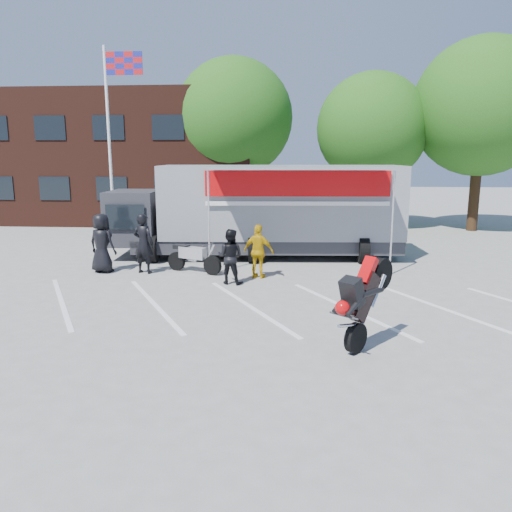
# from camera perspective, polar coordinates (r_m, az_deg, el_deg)

# --- Properties ---
(ground) EXTENTS (100.00, 100.00, 0.00)m
(ground) POSITION_cam_1_polar(r_m,az_deg,el_deg) (11.42, -2.20, -7.22)
(ground) COLOR #989893
(ground) RESTS_ON ground
(parking_bay_lines) EXTENTS (18.09, 13.33, 0.01)m
(parking_bay_lines) POSITION_cam_1_polar(r_m,az_deg,el_deg) (12.36, -1.65, -5.72)
(parking_bay_lines) COLOR white
(parking_bay_lines) RESTS_ON ground
(office_building) EXTENTS (18.00, 8.00, 7.00)m
(office_building) POSITION_cam_1_polar(r_m,az_deg,el_deg) (30.88, -17.20, 10.64)
(office_building) COLOR #3F1D14
(office_building) RESTS_ON ground
(flagpole) EXTENTS (1.61, 0.12, 8.00)m
(flagpole) POSITION_cam_1_polar(r_m,az_deg,el_deg) (22.11, -15.91, 14.64)
(flagpole) COLOR white
(flagpole) RESTS_ON ground
(tree_left) EXTENTS (6.12, 6.12, 8.64)m
(tree_left) POSITION_cam_1_polar(r_m,az_deg,el_deg) (27.01, -2.55, 15.48)
(tree_left) COLOR #382314
(tree_left) RESTS_ON ground
(tree_mid) EXTENTS (5.44, 5.44, 7.68)m
(tree_mid) POSITION_cam_1_polar(r_m,az_deg,el_deg) (26.04, 13.13, 13.98)
(tree_mid) COLOR #382314
(tree_mid) RESTS_ON ground
(tree_right) EXTENTS (6.46, 6.46, 9.12)m
(tree_right) POSITION_cam_1_polar(r_m,az_deg,el_deg) (26.80, 24.41, 15.21)
(tree_right) COLOR #382314
(tree_right) RESTS_ON ground
(transporter_truck) EXTENTS (10.68, 5.65, 3.30)m
(transporter_truck) POSITION_cam_1_polar(r_m,az_deg,el_deg) (18.27, 1.24, -0.11)
(transporter_truck) COLOR gray
(transporter_truck) RESTS_ON ground
(parked_motorcycle) EXTENTS (2.12, 1.43, 1.06)m
(parked_motorcycle) POSITION_cam_1_polar(r_m,az_deg,el_deg) (15.97, -7.05, -1.88)
(parked_motorcycle) COLOR silver
(parked_motorcycle) RESTS_ON ground
(stunt_bike_rider) EXTENTS (1.64, 1.76, 1.93)m
(stunt_bike_rider) POSITION_cam_1_polar(r_m,az_deg,el_deg) (10.23, 13.22, -9.79)
(stunt_bike_rider) COLOR black
(stunt_bike_rider) RESTS_ON ground
(spectator_leather_a) EXTENTS (1.05, 0.85, 1.87)m
(spectator_leather_a) POSITION_cam_1_polar(r_m,az_deg,el_deg) (16.45, -17.20, 1.40)
(spectator_leather_a) COLOR black
(spectator_leather_a) RESTS_ON ground
(spectator_leather_b) EXTENTS (0.79, 0.63, 1.89)m
(spectator_leather_b) POSITION_cam_1_polar(r_m,az_deg,el_deg) (15.99, -12.73, 1.40)
(spectator_leather_b) COLOR black
(spectator_leather_b) RESTS_ON ground
(spectator_leather_c) EXTENTS (0.88, 0.75, 1.60)m
(spectator_leather_c) POSITION_cam_1_polar(r_m,az_deg,el_deg) (14.35, -2.98, -0.06)
(spectator_leather_c) COLOR black
(spectator_leather_c) RESTS_ON ground
(spectator_hivis) EXTENTS (1.03, 0.67, 1.63)m
(spectator_hivis) POSITION_cam_1_polar(r_m,az_deg,el_deg) (14.97, 0.30, 0.51)
(spectator_hivis) COLOR gold
(spectator_hivis) RESTS_ON ground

